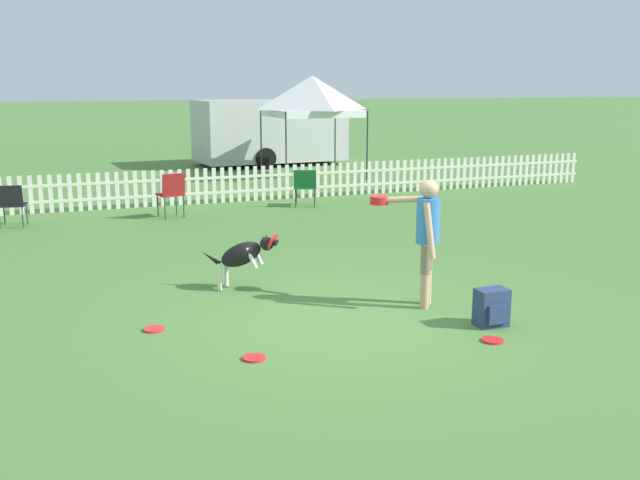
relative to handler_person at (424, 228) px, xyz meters
name	(u,v)px	position (x,y,z in m)	size (l,w,h in m)	color
ground_plane	(346,317)	(-1.05, -0.09, -0.97)	(240.00, 240.00, 0.00)	#4C7A38
handler_person	(424,228)	(0.00, 0.00, 0.00)	(0.68, 1.00, 1.55)	tan
leaping_dog	(243,254)	(-1.86, 1.43, -0.49)	(0.95, 0.79, 0.79)	black
frisbee_near_handler	(154,329)	(-3.21, 0.24, -0.96)	(0.23, 0.23, 0.02)	red
frisbee_near_dog	(254,358)	(-2.40, -0.97, -0.96)	(0.23, 0.23, 0.02)	red
frisbee_midfield	(493,340)	(0.09, -1.39, -0.96)	(0.23, 0.23, 0.02)	red
backpack_on_grass	(492,308)	(0.36, -0.96, -0.76)	(0.35, 0.27, 0.43)	navy
picket_fence	(197,186)	(-1.05, 8.54, -0.56)	(21.20, 0.04, 0.81)	silver
folding_chair_blue_left	(11,202)	(-4.87, 7.09, -0.48)	(0.56, 0.58, 0.82)	#333338
folding_chair_center	(305,184)	(1.10, 7.30, -0.47)	(0.65, 0.66, 0.84)	#333338
folding_chair_green_right	(172,191)	(-1.87, 6.99, -0.42)	(0.56, 0.58, 0.92)	#333338
canopy_tent_main	(312,96)	(3.07, 12.15, 1.36)	(2.45, 2.45, 2.91)	#333338
equipment_trailer	(269,130)	(2.89, 15.81, 0.18)	(5.66, 2.68, 2.16)	#B7B7B7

